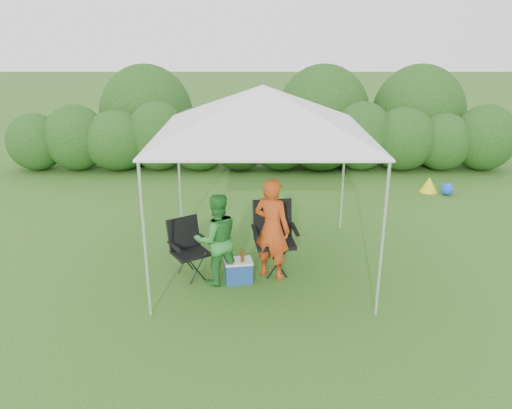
{
  "coord_description": "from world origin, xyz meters",
  "views": [
    {
      "loc": [
        -0.09,
        -6.75,
        3.64
      ],
      "look_at": [
        -0.1,
        0.4,
        1.05
      ],
      "focal_mm": 35.0,
      "sensor_mm": 36.0,
      "label": 1
    }
  ],
  "objects_px": {
    "canopy": "(263,111)",
    "chair_right": "(274,232)",
    "chair_left": "(188,244)",
    "woman": "(217,239)",
    "man": "(272,229)",
    "cooler": "(239,271)"
  },
  "relations": [
    {
      "from": "canopy",
      "to": "chair_right",
      "type": "bearing_deg",
      "value": -36.35
    },
    {
      "from": "chair_left",
      "to": "woman",
      "type": "bearing_deg",
      "value": -58.99
    },
    {
      "from": "chair_right",
      "to": "canopy",
      "type": "bearing_deg",
      "value": 136.46
    },
    {
      "from": "chair_right",
      "to": "chair_left",
      "type": "relative_size",
      "value": 1.21
    },
    {
      "from": "man",
      "to": "cooler",
      "type": "height_order",
      "value": "man"
    },
    {
      "from": "man",
      "to": "woman",
      "type": "xyz_separation_m",
      "value": [
        -0.81,
        -0.18,
        -0.09
      ]
    },
    {
      "from": "chair_left",
      "to": "woman",
      "type": "height_order",
      "value": "woman"
    },
    {
      "from": "canopy",
      "to": "cooler",
      "type": "xyz_separation_m",
      "value": [
        -0.36,
        -0.59,
        -2.29
      ]
    },
    {
      "from": "canopy",
      "to": "chair_left",
      "type": "height_order",
      "value": "canopy"
    },
    {
      "from": "chair_right",
      "to": "cooler",
      "type": "relative_size",
      "value": 2.39
    },
    {
      "from": "chair_left",
      "to": "man",
      "type": "bearing_deg",
      "value": -34.88
    },
    {
      "from": "woman",
      "to": "cooler",
      "type": "xyz_separation_m",
      "value": [
        0.31,
        0.01,
        -0.52
      ]
    },
    {
      "from": "canopy",
      "to": "chair_left",
      "type": "bearing_deg",
      "value": -161.98
    },
    {
      "from": "canopy",
      "to": "cooler",
      "type": "bearing_deg",
      "value": -121.14
    },
    {
      "from": "cooler",
      "to": "man",
      "type": "bearing_deg",
      "value": 9.61
    },
    {
      "from": "chair_right",
      "to": "woman",
      "type": "xyz_separation_m",
      "value": [
        -0.85,
        -0.47,
        0.08
      ]
    },
    {
      "from": "chair_left",
      "to": "woman",
      "type": "xyz_separation_m",
      "value": [
        0.47,
        -0.23,
        0.19
      ]
    },
    {
      "from": "chair_right",
      "to": "chair_left",
      "type": "height_order",
      "value": "chair_right"
    },
    {
      "from": "canopy",
      "to": "woman",
      "type": "xyz_separation_m",
      "value": [
        -0.67,
        -0.6,
        -1.77
      ]
    },
    {
      "from": "canopy",
      "to": "man",
      "type": "relative_size",
      "value": 1.98
    },
    {
      "from": "cooler",
      "to": "canopy",
      "type": "bearing_deg",
      "value": 49.83
    },
    {
      "from": "canopy",
      "to": "woman",
      "type": "bearing_deg",
      "value": -137.97
    }
  ]
}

